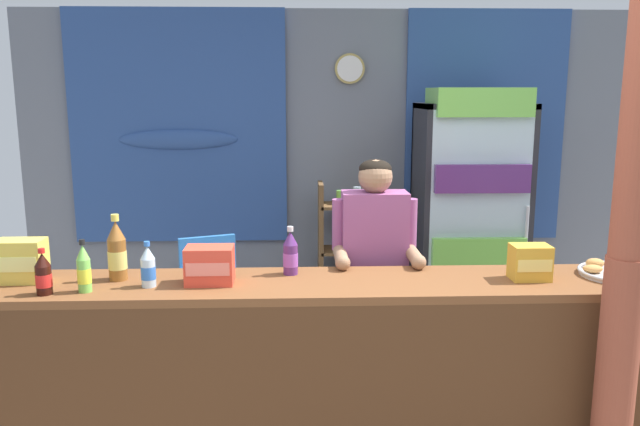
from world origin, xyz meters
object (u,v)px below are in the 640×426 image
object	(u,v)px
stall_counter	(338,364)
plastic_lawn_chair	(212,289)
soda_bottle_water	(148,268)
snack_box_instant_noodle	(21,261)
snack_box_choco_powder	(530,262)
soda_bottle_grape_soda	(290,254)
timber_post	(626,269)
soda_bottle_iced_tea	(117,252)
drink_fridge	(470,207)
snack_box_crackers	(210,265)
bottle_shelf_rack	(348,254)
soda_bottle_cola	(43,275)
soda_bottle_lime_soda	(84,270)
shopkeeper	(374,262)
pastry_tray	(619,272)

from	to	relation	value
stall_counter	plastic_lawn_chair	xyz separation A→B (m)	(-0.81, 1.58, -0.12)
soda_bottle_water	snack_box_instant_noodle	world-z (taller)	soda_bottle_water
soda_bottle_water	plastic_lawn_chair	bearing A→B (deg)	86.70
plastic_lawn_chair	snack_box_choco_powder	distance (m)	2.38
soda_bottle_grape_soda	timber_post	bearing A→B (deg)	-19.77
soda_bottle_iced_tea	soda_bottle_water	xyz separation A→B (m)	(0.18, -0.12, -0.05)
snack_box_instant_noodle	stall_counter	bearing A→B (deg)	-6.16
soda_bottle_water	soda_bottle_grape_soda	size ratio (longest dim) A/B	0.89
soda_bottle_iced_tea	drink_fridge	bearing A→B (deg)	35.55
soda_bottle_iced_tea	stall_counter	bearing A→B (deg)	-9.57
soda_bottle_water	snack_box_crackers	bearing A→B (deg)	8.02
bottle_shelf_rack	stall_counter	bearing A→B (deg)	-96.13
plastic_lawn_chair	bottle_shelf_rack	bearing A→B (deg)	22.62
soda_bottle_water	drink_fridge	bearing A→B (deg)	39.91
timber_post	plastic_lawn_chair	world-z (taller)	timber_post
bottle_shelf_rack	soda_bottle_iced_tea	world-z (taller)	soda_bottle_iced_tea
bottle_shelf_rack	snack_box_crackers	bearing A→B (deg)	-113.54
timber_post	soda_bottle_cola	distance (m)	2.59
bottle_shelf_rack	soda_bottle_cola	distance (m)	2.62
bottle_shelf_rack	snack_box_choco_powder	xyz separation A→B (m)	(0.74, -1.90, 0.45)
soda_bottle_iced_tea	soda_bottle_cola	bearing A→B (deg)	-141.57
snack_box_choco_powder	timber_post	bearing A→B (deg)	-54.57
soda_bottle_grape_soda	stall_counter	bearing A→B (deg)	-47.17
soda_bottle_water	soda_bottle_lime_soda	distance (m)	0.29
bottle_shelf_rack	plastic_lawn_chair	distance (m)	1.12
soda_bottle_iced_tea	soda_bottle_water	world-z (taller)	soda_bottle_iced_tea
drink_fridge	shopkeeper	size ratio (longest dim) A/B	1.26
shopkeeper	bottle_shelf_rack	bearing A→B (deg)	90.99
snack_box_choco_powder	shopkeeper	bearing A→B (deg)	146.86
drink_fridge	soda_bottle_grape_soda	bearing A→B (deg)	-131.72
soda_bottle_iced_tea	soda_bottle_cola	size ratio (longest dim) A/B	1.52
snack_box_crackers	snack_box_choco_powder	size ratio (longest dim) A/B	1.23
bottle_shelf_rack	pastry_tray	xyz separation A→B (m)	(1.21, -1.87, 0.39)
plastic_lawn_chair	soda_bottle_grape_soda	world-z (taller)	soda_bottle_grape_soda
drink_fridge	snack_box_crackers	bearing A→B (deg)	-136.42
soda_bottle_iced_tea	soda_bottle_grape_soda	size ratio (longest dim) A/B	1.33
timber_post	snack_box_crackers	distance (m)	1.88
shopkeeper	pastry_tray	distance (m)	1.26
soda_bottle_cola	pastry_tray	distance (m)	2.78
soda_bottle_grape_soda	snack_box_crackers	world-z (taller)	soda_bottle_grape_soda
timber_post	shopkeeper	bearing A→B (deg)	139.24
soda_bottle_water	soda_bottle_cola	world-z (taller)	soda_bottle_water
bottle_shelf_rack	plastic_lawn_chair	bearing A→B (deg)	-157.38
drink_fridge	soda_bottle_iced_tea	bearing A→B (deg)	-144.45
shopkeeper	soda_bottle_water	bearing A→B (deg)	-155.94
drink_fridge	bottle_shelf_rack	distance (m)	1.03
soda_bottle_lime_soda	snack_box_choco_powder	world-z (taller)	soda_bottle_lime_soda
snack_box_crackers	soda_bottle_grape_soda	bearing A→B (deg)	20.16
soda_bottle_grape_soda	snack_box_crackers	xyz separation A→B (m)	(-0.39, -0.14, -0.01)
drink_fridge	plastic_lawn_chair	xyz separation A→B (m)	(-1.92, -0.16, -0.57)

